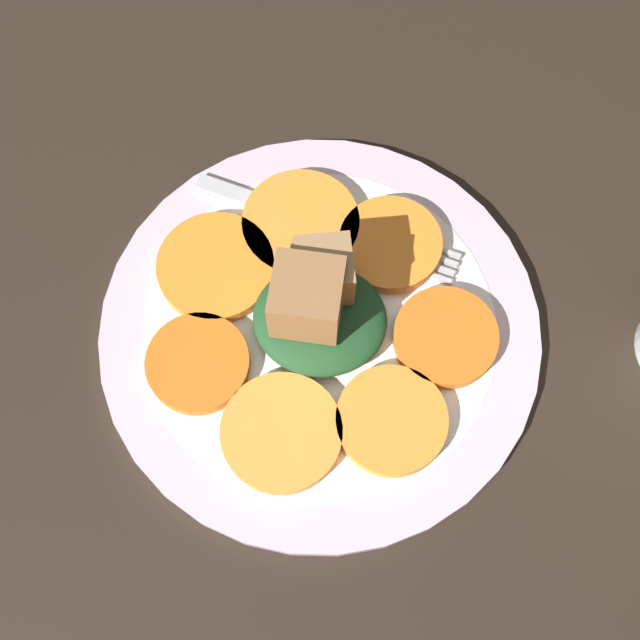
# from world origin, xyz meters

# --- Properties ---
(table_slab) EXTENTS (1.20, 1.20, 0.02)m
(table_slab) POSITION_xyz_m (0.00, 0.00, 0.01)
(table_slab) COLOR black
(table_slab) RESTS_ON ground
(plate) EXTENTS (0.29, 0.29, 0.01)m
(plate) POSITION_xyz_m (0.00, 0.00, 0.03)
(plate) COLOR silver
(plate) RESTS_ON table_slab
(carrot_slice_0) EXTENTS (0.07, 0.07, 0.01)m
(carrot_slice_0) POSITION_xyz_m (0.07, 0.04, 0.04)
(carrot_slice_0) COLOR orange
(carrot_slice_0) RESTS_ON plate
(carrot_slice_1) EXTENTS (0.07, 0.07, 0.01)m
(carrot_slice_1) POSITION_xyz_m (0.01, 0.07, 0.04)
(carrot_slice_1) COLOR orange
(carrot_slice_1) RESTS_ON plate
(carrot_slice_2) EXTENTS (0.07, 0.07, 0.01)m
(carrot_slice_2) POSITION_xyz_m (-0.05, 0.06, 0.04)
(carrot_slice_2) COLOR orange
(carrot_slice_2) RESTS_ON plate
(carrot_slice_3) EXTENTS (0.07, 0.07, 0.01)m
(carrot_slice_3) POSITION_xyz_m (-0.08, 0.00, 0.04)
(carrot_slice_3) COLOR orange
(carrot_slice_3) RESTS_ON plate
(carrot_slice_4) EXTENTS (0.07, 0.07, 0.01)m
(carrot_slice_4) POSITION_xyz_m (-0.04, -0.06, 0.04)
(carrot_slice_4) COLOR orange
(carrot_slice_4) RESTS_ON plate
(carrot_slice_5) EXTENTS (0.08, 0.08, 0.01)m
(carrot_slice_5) POSITION_xyz_m (0.02, -0.07, 0.04)
(carrot_slice_5) COLOR orange
(carrot_slice_5) RESTS_ON plate
(carrot_slice_6) EXTENTS (0.08, 0.08, 0.01)m
(carrot_slice_6) POSITION_xyz_m (0.07, -0.03, 0.04)
(carrot_slice_6) COLOR orange
(carrot_slice_6) RESTS_ON plate
(center_pile) EXTENTS (0.09, 0.08, 0.06)m
(center_pile) POSITION_xyz_m (0.00, -0.01, 0.06)
(center_pile) COLOR #1E4723
(center_pile) RESTS_ON plate
(fork) EXTENTS (0.19, 0.06, 0.00)m
(fork) POSITION_xyz_m (0.00, -0.07, 0.03)
(fork) COLOR #B2B2B7
(fork) RESTS_ON plate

